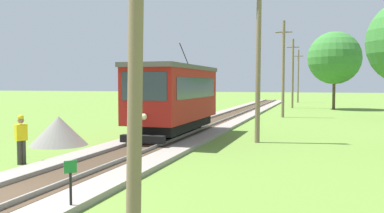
# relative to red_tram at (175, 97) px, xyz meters

# --- Properties ---
(rail_right) EXTENTS (0.07, 120.00, 0.14)m
(rail_right) POSITION_rel_red_tram_xyz_m (0.72, -12.64, -1.94)
(rail_right) COLOR gray
(rail_right) RESTS_ON track_ballast
(red_tram) EXTENTS (2.60, 8.54, 4.79)m
(red_tram) POSITION_rel_red_tram_xyz_m (0.00, 0.00, 0.00)
(red_tram) COLOR maroon
(red_tram) RESTS_ON rail_right
(utility_pole_foreground) EXTENTS (1.40, 0.59, 7.30)m
(utility_pole_foreground) POSITION_rel_red_tram_xyz_m (4.38, -14.40, 1.55)
(utility_pole_foreground) COLOR #7A664C
(utility_pole_foreground) RESTS_ON ground
(utility_pole_near_tram) EXTENTS (1.40, 0.60, 8.22)m
(utility_pole_near_tram) POSITION_rel_red_tram_xyz_m (4.38, -0.14, 2.01)
(utility_pole_near_tram) COLOR #7A664C
(utility_pole_near_tram) RESTS_ON ground
(utility_pole_mid) EXTENTS (1.40, 0.32, 8.18)m
(utility_pole_mid) POSITION_rel_red_tram_xyz_m (4.38, 15.38, 2.00)
(utility_pole_mid) COLOR #7A664C
(utility_pole_mid) RESTS_ON ground
(utility_pole_far) EXTENTS (1.40, 0.35, 8.08)m
(utility_pole_far) POSITION_rel_red_tram_xyz_m (4.38, 29.42, 1.94)
(utility_pole_far) COLOR #7A664C
(utility_pole_far) RESTS_ON ground
(utility_pole_distant) EXTENTS (1.40, 0.40, 7.93)m
(utility_pole_distant) POSITION_rel_red_tram_xyz_m (4.38, 43.85, 1.87)
(utility_pole_distant) COLOR #7A664C
(utility_pole_distant) RESTS_ON ground
(trackside_signal_marker) EXTENTS (0.21, 0.21, 1.18)m
(trackside_signal_marker) POSITION_rel_red_tram_xyz_m (1.93, -12.57, -1.53)
(trackside_signal_marker) COLOR black
(trackside_signal_marker) RESTS_ON ground
(gravel_pile) EXTENTS (2.66, 2.66, 1.36)m
(gravel_pile) POSITION_rel_red_tram_xyz_m (-4.37, -3.91, -1.51)
(gravel_pile) COLOR gray
(gravel_pile) RESTS_ON ground
(track_worker) EXTENTS (0.40, 0.45, 1.78)m
(track_worker) POSITION_rel_red_tram_xyz_m (-2.91, -8.25, -1.21)
(track_worker) COLOR #38332D
(track_worker) RESTS_ON ground
(tree_right_far) EXTENTS (5.83, 5.83, 8.63)m
(tree_right_far) POSITION_rel_red_tram_xyz_m (8.93, 28.09, 3.51)
(tree_right_far) COLOR #4C3823
(tree_right_far) RESTS_ON ground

